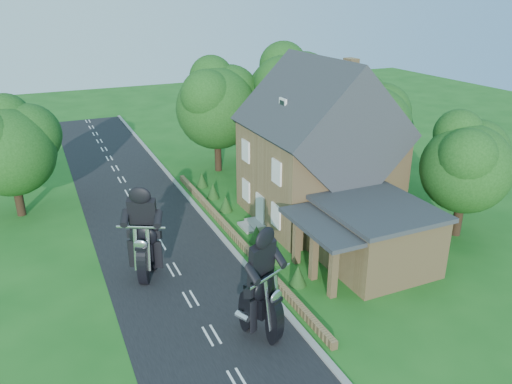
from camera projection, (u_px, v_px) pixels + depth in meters
name	position (u px, v px, depth m)	size (l,w,h in m)	color
ground	(191.00, 299.00, 23.94)	(120.00, 120.00, 0.00)	#195718
road	(191.00, 299.00, 23.94)	(7.00, 80.00, 0.02)	black
kerb	(260.00, 281.00, 25.31)	(0.30, 80.00, 0.12)	gray
garden_wall	(234.00, 236.00, 29.74)	(0.30, 22.00, 0.40)	#9B7C4F
house	(318.00, 152.00, 31.41)	(9.54, 8.64, 10.24)	#9B7C4F
annex	(373.00, 235.00, 26.38)	(7.05, 5.94, 3.44)	#9B7C4F
tree_annex_side	(470.00, 160.00, 28.83)	(5.64, 5.20, 7.48)	black
tree_house_right	(374.00, 120.00, 35.66)	(6.51, 6.00, 8.40)	black
tree_behind_house	(294.00, 91.00, 40.69)	(7.81, 7.20, 10.08)	black
tree_behind_left	(221.00, 101.00, 39.41)	(6.94, 6.40, 9.16)	black
tree_far_road	(15.00, 143.00, 31.45)	(6.08, 5.60, 7.84)	black
shrub_a	(298.00, 275.00, 24.92)	(0.90, 0.90, 1.10)	#153711
shrub_b	(276.00, 253.00, 27.03)	(0.90, 0.90, 1.10)	#153711
shrub_c	(257.00, 234.00, 29.14)	(0.90, 0.90, 1.10)	#153711
shrub_d	(226.00, 204.00, 33.37)	(0.90, 0.90, 1.10)	#153711
shrub_e	(213.00, 191.00, 35.49)	(0.90, 0.90, 1.10)	#153711
shrub_f	(202.00, 180.00, 37.60)	(0.90, 0.90, 1.10)	#153711
motorcycle_lead	(261.00, 321.00, 21.10)	(0.42, 1.67, 1.56)	black
motorcycle_follow	(147.00, 264.00, 25.51)	(0.41, 1.63, 1.52)	black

